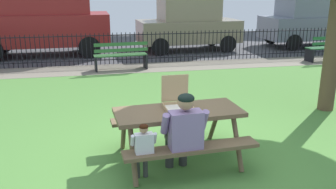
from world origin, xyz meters
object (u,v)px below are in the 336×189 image
at_px(picnic_table_foreground, 178,121).
at_px(parked_car_left, 42,19).
at_px(adult_at_table, 183,131).
at_px(park_bench_right, 329,49).
at_px(pizza_box_open, 177,100).
at_px(child_at_table, 143,147).
at_px(park_bench_center, 121,56).
at_px(parked_car_right, 318,20).
at_px(parked_car_center, 189,24).

distance_m(picnic_table_foreground, parked_car_left, 9.64).
relative_size(adult_at_table, park_bench_right, 0.73).
distance_m(pizza_box_open, park_bench_right, 9.03).
distance_m(child_at_table, park_bench_center, 6.75).
height_order(pizza_box_open, parked_car_right, parked_car_right).
height_order(picnic_table_foreground, child_at_table, child_at_table).
bearing_deg(parked_car_right, adult_at_table, -130.13).
relative_size(picnic_table_foreground, park_bench_center, 1.16).
height_order(pizza_box_open, park_bench_right, pizza_box_open).
height_order(adult_at_table, parked_car_right, parked_car_right).
xyz_separation_m(park_bench_right, parked_car_center, (-4.18, 2.97, 0.59)).
bearing_deg(parked_car_right, picnic_table_foreground, -131.48).
bearing_deg(park_bench_right, parked_car_right, 64.74).
height_order(park_bench_center, park_bench_right, same).
bearing_deg(park_bench_right, picnic_table_foreground, -137.27).
xyz_separation_m(adult_at_table, park_bench_center, (-0.32, 6.68, -0.24)).
bearing_deg(park_bench_center, parked_car_left, 130.76).
height_order(picnic_table_foreground, adult_at_table, adult_at_table).
bearing_deg(parked_car_right, park_bench_center, -160.63).
bearing_deg(child_at_table, parked_car_left, 103.56).
bearing_deg(pizza_box_open, parked_car_right, 48.15).
relative_size(pizza_box_open, child_at_table, 0.54).
bearing_deg(child_at_table, adult_at_table, 6.79).
xyz_separation_m(park_bench_center, parked_car_left, (-2.56, 2.97, 0.89)).
height_order(child_at_table, park_bench_right, park_bench_right).
bearing_deg(park_bench_right, parked_car_left, 162.82).
distance_m(adult_at_table, parked_car_right, 12.64).
height_order(park_bench_right, parked_car_center, parked_car_center).
bearing_deg(child_at_table, picnic_table_foreground, 44.10).
relative_size(pizza_box_open, parked_car_left, 0.10).
relative_size(picnic_table_foreground, parked_car_left, 0.40).
distance_m(child_at_table, park_bench_right, 9.92).
bearing_deg(adult_at_table, pizza_box_open, 85.25).
relative_size(adult_at_table, parked_car_left, 0.25).
bearing_deg(picnic_table_foreground, pizza_box_open, 88.85).
height_order(park_bench_center, parked_car_center, parked_car_center).
distance_m(pizza_box_open, park_bench_center, 6.09).
bearing_deg(parked_car_center, parked_car_left, -180.00).
relative_size(picnic_table_foreground, child_at_table, 2.24).
height_order(parked_car_left, parked_car_center, parked_car_left).
bearing_deg(parked_car_left, adult_at_table, -73.38).
distance_m(parked_car_center, parked_car_right, 5.59).
xyz_separation_m(child_at_table, parked_car_right, (8.68, 9.72, 0.58)).
distance_m(pizza_box_open, parked_car_center, 9.37).
distance_m(child_at_table, parked_car_left, 10.03).
relative_size(park_bench_center, parked_car_left, 0.34).
bearing_deg(parked_car_left, parked_car_center, 0.00).
bearing_deg(parked_car_center, parked_car_right, -0.00).
distance_m(picnic_table_foreground, adult_at_table, 0.51).
xyz_separation_m(park_bench_right, parked_car_left, (-9.62, 2.97, 0.89)).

